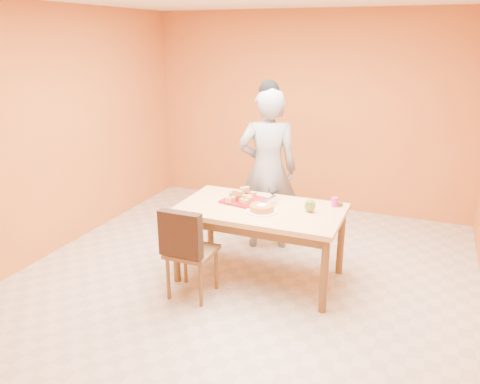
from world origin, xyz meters
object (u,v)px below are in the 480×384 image
at_px(magenta_glass, 335,202).
at_px(checker_tin, 337,204).
at_px(pastry_platter, 243,200).
at_px(sponge_cake, 262,208).
at_px(dining_table, 260,217).
at_px(dining_chair, 191,250).
at_px(egg_ornament, 310,205).
at_px(red_dinner_plate, 243,195).
at_px(person, 267,170).

height_order(magenta_glass, checker_tin, magenta_glass).
bearing_deg(pastry_platter, sponge_cake, -36.63).
xyz_separation_m(pastry_platter, sponge_cake, (0.28, -0.21, 0.03)).
xyz_separation_m(magenta_glass, checker_tin, (0.02, 0.04, -0.03)).
xyz_separation_m(dining_table, pastry_platter, (-0.23, 0.11, 0.10)).
height_order(dining_chair, egg_ornament, dining_chair).
bearing_deg(pastry_platter, red_dinner_plate, 112.08).
relative_size(sponge_cake, egg_ornament, 1.77).
distance_m(dining_table, red_dinner_plate, 0.41).
bearing_deg(person, sponge_cake, 84.00).
distance_m(sponge_cake, checker_tin, 0.77).
xyz_separation_m(egg_ornament, checker_tin, (0.20, 0.28, -0.05)).
relative_size(person, sponge_cake, 7.81).
xyz_separation_m(dining_table, checker_tin, (0.68, 0.35, 0.11)).
relative_size(person, red_dinner_plate, 6.57).
xyz_separation_m(red_dinner_plate, sponge_cake, (0.34, -0.36, 0.03)).
bearing_deg(egg_ornament, sponge_cake, -146.38).
distance_m(person, sponge_cake, 0.91).
bearing_deg(dining_table, pastry_platter, 154.39).
distance_m(person, magenta_glass, 0.98).
bearing_deg(dining_chair, checker_tin, 38.11).
bearing_deg(pastry_platter, magenta_glass, 12.75).
distance_m(pastry_platter, magenta_glass, 0.91).
distance_m(pastry_platter, sponge_cake, 0.35).
bearing_deg(red_dinner_plate, sponge_cake, -46.82).
bearing_deg(egg_ornament, person, 146.28).
bearing_deg(pastry_platter, checker_tin, 14.88).
distance_m(dining_chair, red_dinner_plate, 0.91).
height_order(pastry_platter, sponge_cake, sponge_cake).
height_order(dining_table, person, person).
bearing_deg(sponge_cake, red_dinner_plate, 133.18).
bearing_deg(dining_table, sponge_cake, -62.69).
relative_size(person, pastry_platter, 5.08).
xyz_separation_m(sponge_cake, egg_ornament, (0.43, 0.16, 0.03)).
bearing_deg(dining_chair, magenta_glass, 37.30).
distance_m(pastry_platter, egg_ornament, 0.71).
distance_m(person, pastry_platter, 0.67).
relative_size(red_dinner_plate, sponge_cake, 1.19).
xyz_separation_m(pastry_platter, red_dinner_plate, (-0.06, 0.16, -0.00)).
distance_m(red_dinner_plate, magenta_glass, 0.96).
bearing_deg(person, pastry_platter, 65.30).
bearing_deg(person, dining_chair, 56.34).
bearing_deg(magenta_glass, egg_ornament, -127.59).
bearing_deg(checker_tin, egg_ornament, -125.78).
xyz_separation_m(egg_ornament, magenta_glass, (0.19, 0.24, -0.02)).
bearing_deg(red_dinner_plate, checker_tin, 4.92).
relative_size(dining_chair, pastry_platter, 2.52).
bearing_deg(checker_tin, dining_chair, -141.39).
relative_size(dining_table, pastry_platter, 4.43).
xyz_separation_m(dining_table, magenta_glass, (0.66, 0.31, 0.14)).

